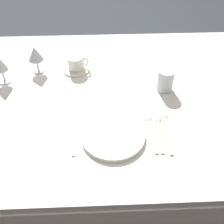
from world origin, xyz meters
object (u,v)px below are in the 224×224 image
spoon_dessert (159,129)px  drink_tumbler (165,81)px  fork_outer (74,133)px  coffee_cup_left (76,62)px  dinner_plate (113,135)px  wine_glass_left (35,55)px  spoon_soup (151,128)px  spoon_tea (166,127)px

spoon_dessert → drink_tumbler: 0.26m
fork_outer → coffee_cup_left: (-0.01, 0.44, 0.04)m
dinner_plate → coffee_cup_left: size_ratio=2.37×
fork_outer → wine_glass_left: size_ratio=1.49×
dinner_plate → spoon_dessert: 0.19m
dinner_plate → spoon_soup: bearing=13.9°
spoon_dessert → drink_tumbler: size_ratio=1.95×
dinner_plate → spoon_tea: 0.22m
fork_outer → wine_glass_left: 0.49m
spoon_dessert → spoon_tea: 0.03m
spoon_tea → wine_glass_left: (-0.58, 0.42, 0.09)m
coffee_cup_left → fork_outer: bearing=-88.6°
spoon_tea → coffee_cup_left: coffee_cup_left is taller
drink_tumbler → wine_glass_left: bearing=164.5°
dinner_plate → drink_tumbler: drink_tumbler is taller
spoon_tea → drink_tumbler: bearing=82.2°
dinner_plate → fork_outer: 0.16m
dinner_plate → coffee_cup_left: bearing=109.9°
spoon_soup → spoon_dessert: bearing=-6.4°
spoon_tea → drink_tumbler: size_ratio=2.17×
spoon_dessert → coffee_cup_left: bearing=129.9°
drink_tumbler → coffee_cup_left: bearing=157.6°
fork_outer → spoon_tea: (0.37, 0.02, 0.00)m
spoon_tea → wine_glass_left: 0.72m
fork_outer → spoon_soup: spoon_soup is taller
fork_outer → dinner_plate: bearing=-8.3°
dinner_plate → wine_glass_left: wine_glass_left is taller
dinner_plate → spoon_tea: (0.22, 0.04, -0.01)m
fork_outer → spoon_soup: 0.31m
spoon_dessert → coffee_cup_left: 0.55m
drink_tumbler → spoon_soup: bearing=-111.8°
spoon_soup → drink_tumbler: bearing=68.2°
fork_outer → spoon_tea: spoon_tea is taller
spoon_soup → spoon_tea: size_ratio=0.93×
spoon_soup → drink_tumbler: 0.27m
spoon_dessert → coffee_cup_left: (-0.35, 0.42, 0.04)m
spoon_dessert → spoon_tea: size_ratio=0.90×
spoon_dessert → spoon_tea: same height
spoon_tea → wine_glass_left: wine_glass_left is taller
dinner_plate → drink_tumbler: size_ratio=2.41×
spoon_soup → wine_glass_left: bearing=140.9°
fork_outer → spoon_dessert: spoon_dessert is taller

